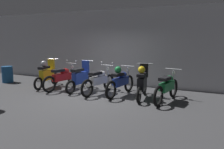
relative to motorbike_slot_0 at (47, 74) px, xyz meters
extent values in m
plane|color=#424244|center=(2.50, -0.68, -0.57)|extent=(80.00, 80.00, 0.00)
cube|color=#ADADB2|center=(2.50, 1.99, 1.09)|extent=(16.00, 0.30, 3.31)
torus|color=black|center=(-0.05, 0.55, -0.30)|extent=(0.14, 0.54, 0.53)
torus|color=black|center=(0.05, -0.60, -0.30)|extent=(0.14, 0.54, 0.53)
cube|color=gold|center=(0.00, -0.02, -0.03)|extent=(0.28, 0.75, 0.44)
cube|color=gold|center=(-0.03, 0.32, 0.37)|extent=(0.29, 0.14, 0.48)
cube|color=black|center=(0.02, -0.18, 0.29)|extent=(0.28, 0.54, 0.10)
cylinder|color=#B7BABF|center=(-0.04, 0.46, 0.59)|extent=(0.56, 0.09, 0.04)
cylinder|color=#B7BABF|center=(-0.04, 0.50, 0.12)|extent=(0.07, 0.15, 0.85)
sphere|color=silver|center=(-0.04, 0.50, 0.44)|extent=(0.12, 0.12, 0.12)
cube|color=white|center=(0.05, -0.57, -0.20)|extent=(0.16, 0.03, 0.10)
sphere|color=#9EA0A8|center=(0.02, -0.18, 0.46)|extent=(0.24, 0.24, 0.24)
torus|color=black|center=(0.95, 0.55, -0.24)|extent=(0.21, 0.66, 0.65)
torus|color=black|center=(0.72, -0.73, -0.24)|extent=(0.21, 0.66, 0.65)
cube|color=red|center=(0.84, -0.09, -0.05)|extent=(0.37, 0.86, 0.28)
ellipsoid|color=red|center=(0.86, 0.07, 0.17)|extent=(0.33, 0.48, 0.22)
cube|color=black|center=(0.80, -0.27, 0.23)|extent=(0.33, 0.55, 0.10)
cylinder|color=#B7BABF|center=(0.93, 0.45, 0.45)|extent=(0.56, 0.14, 0.04)
sphere|color=#B7BABF|center=(0.68, 0.50, 0.55)|extent=(0.07, 0.07, 0.07)
sphere|color=#B7BABF|center=(1.19, 0.40, 0.55)|extent=(0.07, 0.07, 0.07)
cylinder|color=#B7BABF|center=(0.94, 0.50, 0.08)|extent=(0.08, 0.17, 0.65)
sphere|color=silver|center=(0.94, 0.50, 0.30)|extent=(0.12, 0.12, 0.12)
cube|color=white|center=(0.72, -0.70, -0.14)|extent=(0.16, 0.04, 0.10)
torus|color=black|center=(1.74, 0.54, -0.30)|extent=(0.15, 0.54, 0.53)
torus|color=black|center=(1.60, -0.60, -0.30)|extent=(0.15, 0.54, 0.53)
cube|color=#1E389E|center=(1.67, -0.03, -0.03)|extent=(0.30, 0.76, 0.44)
cube|color=#1E389E|center=(1.71, 0.31, 0.37)|extent=(0.29, 0.15, 0.48)
cube|color=black|center=(1.65, -0.19, 0.29)|extent=(0.30, 0.54, 0.10)
cylinder|color=#B7BABF|center=(1.72, 0.45, 0.59)|extent=(0.56, 0.10, 0.04)
cylinder|color=#B7BABF|center=(1.73, 0.50, 0.12)|extent=(0.07, 0.15, 0.85)
sphere|color=silver|center=(1.73, 0.50, 0.44)|extent=(0.12, 0.12, 0.12)
cube|color=white|center=(1.60, -0.58, -0.20)|extent=(0.16, 0.03, 0.10)
torus|color=black|center=(2.61, 0.56, -0.24)|extent=(0.20, 0.66, 0.65)
torus|color=black|center=(2.39, -0.72, -0.24)|extent=(0.20, 0.66, 0.65)
cube|color=silver|center=(2.50, -0.08, -0.05)|extent=(0.36, 0.86, 0.28)
ellipsoid|color=silver|center=(2.53, 0.07, 0.17)|extent=(0.33, 0.48, 0.22)
cube|color=black|center=(2.47, -0.26, 0.23)|extent=(0.33, 0.55, 0.10)
cylinder|color=#B7BABF|center=(2.60, 0.46, 0.45)|extent=(0.56, 0.13, 0.04)
sphere|color=#B7BABF|center=(2.34, 0.50, 0.55)|extent=(0.07, 0.07, 0.07)
sphere|color=#B7BABF|center=(2.85, 0.41, 0.55)|extent=(0.07, 0.07, 0.07)
cylinder|color=#B7BABF|center=(2.60, 0.51, 0.08)|extent=(0.08, 0.17, 0.65)
sphere|color=silver|center=(2.60, 0.51, 0.30)|extent=(0.12, 0.12, 0.12)
cube|color=white|center=(2.39, -0.69, -0.14)|extent=(0.16, 0.04, 0.10)
torus|color=black|center=(3.42, 0.68, -0.24)|extent=(0.17, 0.66, 0.65)
torus|color=black|center=(3.25, -0.61, -0.24)|extent=(0.17, 0.66, 0.65)
cube|color=#1E389E|center=(3.33, 0.03, -0.05)|extent=(0.33, 0.85, 0.28)
ellipsoid|color=#1E389E|center=(3.36, 0.19, 0.17)|extent=(0.32, 0.47, 0.22)
cube|color=black|center=(3.31, -0.15, 0.23)|extent=(0.31, 0.55, 0.10)
cylinder|color=#B7BABF|center=(3.41, 0.57, 0.45)|extent=(0.56, 0.11, 0.04)
cylinder|color=#B7BABF|center=(3.41, 0.62, 0.08)|extent=(0.08, 0.17, 0.65)
sphere|color=silver|center=(3.41, 0.62, 0.30)|extent=(0.12, 0.12, 0.12)
cube|color=white|center=(3.25, -0.59, -0.14)|extent=(0.16, 0.03, 0.10)
sphere|color=#197238|center=(3.31, -0.15, 0.40)|extent=(0.24, 0.24, 0.24)
torus|color=black|center=(4.10, 0.51, -0.30)|extent=(0.15, 0.54, 0.53)
torus|color=black|center=(4.24, -0.63, -0.30)|extent=(0.15, 0.54, 0.53)
cube|color=black|center=(4.17, -0.06, -0.03)|extent=(0.31, 0.76, 0.44)
cube|color=black|center=(4.13, 0.28, 0.37)|extent=(0.29, 0.15, 0.48)
cube|color=black|center=(4.19, -0.22, 0.29)|extent=(0.30, 0.55, 0.10)
cylinder|color=#B7BABF|center=(4.11, 0.42, 0.59)|extent=(0.56, 0.10, 0.04)
cylinder|color=#B7BABF|center=(4.10, 0.46, 0.12)|extent=(0.07, 0.15, 0.85)
sphere|color=silver|center=(4.10, 0.46, 0.44)|extent=(0.12, 0.12, 0.12)
cube|color=white|center=(4.24, -0.61, -0.20)|extent=(0.16, 0.03, 0.10)
sphere|color=gold|center=(4.19, -0.22, 0.46)|extent=(0.24, 0.24, 0.24)
torus|color=black|center=(5.12, 0.55, -0.24)|extent=(0.21, 0.66, 0.65)
torus|color=black|center=(4.88, -0.73, -0.24)|extent=(0.21, 0.66, 0.65)
cube|color=#197238|center=(5.00, -0.09, -0.05)|extent=(0.37, 0.86, 0.28)
ellipsoid|color=#197238|center=(5.03, 0.06, 0.17)|extent=(0.34, 0.48, 0.22)
cube|color=black|center=(4.97, -0.27, 0.23)|extent=(0.33, 0.56, 0.10)
cylinder|color=#B7BABF|center=(5.10, 0.45, 0.45)|extent=(0.56, 0.14, 0.04)
cylinder|color=#B7BABF|center=(5.11, 0.50, 0.08)|extent=(0.09, 0.17, 0.65)
sphere|color=silver|center=(5.11, 0.50, 0.30)|extent=(0.12, 0.12, 0.12)
cube|color=white|center=(4.88, -0.70, -0.14)|extent=(0.16, 0.04, 0.10)
cylinder|color=navy|center=(-2.40, 0.02, -0.19)|extent=(0.49, 0.49, 0.76)
camera|label=1|loc=(6.25, -7.06, 1.48)|focal=34.84mm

